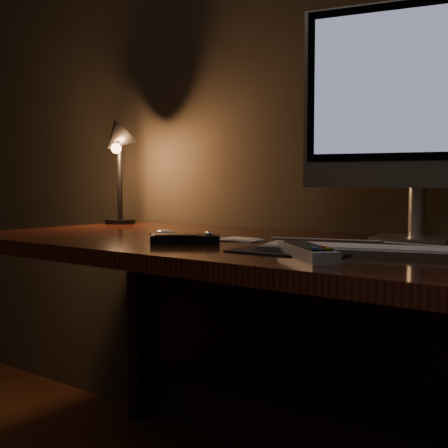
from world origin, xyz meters
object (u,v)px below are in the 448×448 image
Objects in this scene: desk_lamp at (117,154)px; monitor at (414,99)px; desk at (263,287)px; mouse at (165,235)px; media_remote at (186,239)px; tv_remote at (307,251)px; keyboard at (359,249)px.

monitor is at bearing 15.69° from desk_lamp.
desk is 0.63m from monitor.
mouse is (-0.21, -0.16, 0.14)m from desk.
media_remote is at bearing -111.27° from desk.
monitor reaches higher than tv_remote.
tv_remote is at bearing -42.59° from desk.
mouse reaches higher than desk.
keyboard is 2.50× the size of media_remote.
monitor is (0.32, 0.22, 0.49)m from desk.
tv_remote is at bearing -103.91° from monitor.
monitor is at bearing 8.75° from media_remote.
tv_remote is (-0.02, -0.50, -0.35)m from monitor.
media_remote is 0.47× the size of desk_lamp.
media_remote is 0.39m from tv_remote.
desk is 7.59× the size of tv_remote.
tv_remote is (0.38, -0.06, 0.00)m from media_remote.
monitor is 6.89× the size of mouse.
desk_lamp reaches higher than mouse.
desk_lamp reaches higher than media_remote.
desk is at bearing 177.32° from tv_remote.
media_remote is 0.81× the size of tv_remote.
keyboard is 0.56m from mouse.
keyboard is at bearing -21.71° from desk.
mouse is 0.14m from media_remote.
desk_lamp is (-1.02, 0.40, 0.23)m from tv_remote.
tv_remote is (0.51, -0.12, 0.00)m from mouse.
desk is 3.74× the size of keyboard.
desk is 0.27m from media_remote.
media_remote reaches higher than tv_remote.
media_remote is (0.13, -0.06, 0.00)m from mouse.
keyboard is 2.03× the size of tv_remote.
desk is at bearing -157.31° from monitor.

